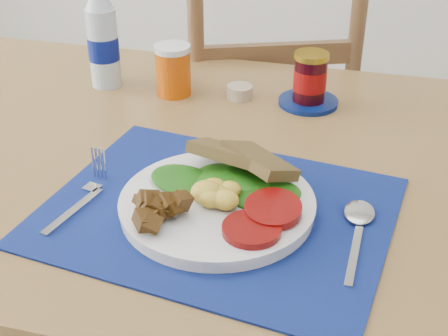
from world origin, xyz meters
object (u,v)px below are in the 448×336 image
juice_glass (173,72)px  jam_on_saucer (310,82)px  chair_far (266,94)px  breakfast_plate (213,200)px  water_bottle (103,41)px

juice_glass → jam_on_saucer: jam_on_saucer is taller
chair_far → breakfast_plate: size_ratio=4.17×
breakfast_plate → juice_glass: size_ratio=2.89×
chair_far → water_bottle: (-0.28, -0.37, 0.25)m
juice_glass → jam_on_saucer: size_ratio=0.83×
chair_far → jam_on_saucer: size_ratio=9.96×
jam_on_saucer → breakfast_plate: bearing=-101.4°
breakfast_plate → juice_glass: bearing=139.8°
chair_far → juice_glass: chair_far is taller
chair_far → jam_on_saucer: (0.15, -0.36, 0.20)m
chair_far → juice_glass: size_ratio=12.06×
breakfast_plate → jam_on_saucer: bearing=102.5°
water_bottle → jam_on_saucer: 0.43m
breakfast_plate → jam_on_saucer: (0.08, 0.42, 0.02)m
water_bottle → breakfast_plate: bearing=-49.4°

